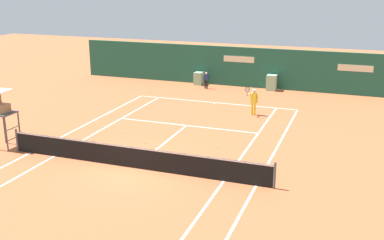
# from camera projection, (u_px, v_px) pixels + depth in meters

# --- Properties ---
(ground_plane) EXTENTS (80.00, 80.00, 0.01)m
(ground_plane) POSITION_uv_depth(u_px,v_px,m) (139.00, 163.00, 20.45)
(ground_plane) COLOR #BC6038
(tennis_net) EXTENTS (12.10, 0.10, 1.07)m
(tennis_net) POSITION_uv_depth(u_px,v_px,m) (133.00, 157.00, 19.79)
(tennis_net) COLOR #4C4C51
(tennis_net) RESTS_ON ground_plane
(sponsor_back_wall) EXTENTS (25.00, 1.02, 2.92)m
(sponsor_back_wall) POSITION_uv_depth(u_px,v_px,m) (237.00, 67.00, 34.79)
(sponsor_back_wall) COLOR #1E5642
(sponsor_back_wall) RESTS_ON ground_plane
(umpire_chair) EXTENTS (1.00, 1.00, 2.79)m
(umpire_chair) POSITION_uv_depth(u_px,v_px,m) (3.00, 110.00, 21.88)
(umpire_chair) COLOR #47474C
(umpire_chair) RESTS_ON ground_plane
(player_on_baseline) EXTENTS (0.69, 0.64, 1.78)m
(player_on_baseline) POSITION_uv_depth(u_px,v_px,m) (253.00, 100.00, 27.43)
(player_on_baseline) COLOR yellow
(player_on_baseline) RESTS_ON ground_plane
(ball_kid_right_post) EXTENTS (0.41, 0.19, 1.23)m
(ball_kid_right_post) POSITION_uv_depth(u_px,v_px,m) (206.00, 79.00, 34.16)
(ball_kid_right_post) COLOR black
(ball_kid_right_post) RESTS_ON ground_plane
(tennis_ball_near_service_line) EXTENTS (0.07, 0.07, 0.07)m
(tennis_ball_near_service_line) POSITION_uv_depth(u_px,v_px,m) (123.00, 133.00, 24.38)
(tennis_ball_near_service_line) COLOR #CCE033
(tennis_ball_near_service_line) RESTS_ON ground_plane
(tennis_ball_mid_court) EXTENTS (0.07, 0.07, 0.07)m
(tennis_ball_mid_court) POSITION_uv_depth(u_px,v_px,m) (218.00, 146.00, 22.40)
(tennis_ball_mid_court) COLOR #CCE033
(tennis_ball_mid_court) RESTS_ON ground_plane
(tennis_ball_by_sideline) EXTENTS (0.07, 0.07, 0.07)m
(tennis_ball_by_sideline) POSITION_uv_depth(u_px,v_px,m) (145.00, 142.00, 22.93)
(tennis_ball_by_sideline) COLOR #CCE033
(tennis_ball_by_sideline) RESTS_ON ground_plane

